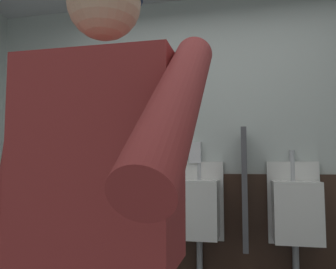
{
  "coord_description": "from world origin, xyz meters",
  "views": [
    {
      "loc": [
        0.28,
        -1.45,
        1.12
      ],
      "look_at": [
        -0.04,
        0.0,
        1.25
      ],
      "focal_mm": 37.42,
      "sensor_mm": 36.0,
      "label": 1
    }
  ],
  "objects_px": {
    "person": "(99,226)",
    "urinal_middle": "(296,210)",
    "soap_dispenser": "(195,153)",
    "urinal_left": "(198,208)"
  },
  "relations": [
    {
      "from": "urinal_middle",
      "to": "soap_dispenser",
      "type": "xyz_separation_m",
      "value": [
        -0.78,
        0.12,
        0.45
      ]
    },
    {
      "from": "urinal_left",
      "to": "person",
      "type": "xyz_separation_m",
      "value": [
        0.02,
        -2.0,
        0.19
      ]
    },
    {
      "from": "urinal_middle",
      "to": "person",
      "type": "distance_m",
      "value": 2.14
    },
    {
      "from": "urinal_middle",
      "to": "soap_dispenser",
      "type": "height_order",
      "value": "soap_dispenser"
    },
    {
      "from": "urinal_left",
      "to": "urinal_middle",
      "type": "distance_m",
      "value": 0.75
    },
    {
      "from": "person",
      "to": "soap_dispenser",
      "type": "height_order",
      "value": "person"
    },
    {
      "from": "soap_dispenser",
      "to": "urinal_middle",
      "type": "bearing_deg",
      "value": -8.66
    },
    {
      "from": "person",
      "to": "urinal_middle",
      "type": "bearing_deg",
      "value": 70.07
    },
    {
      "from": "urinal_left",
      "to": "person",
      "type": "height_order",
      "value": "person"
    },
    {
      "from": "soap_dispenser",
      "to": "person",
      "type": "bearing_deg",
      "value": -88.43
    }
  ]
}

